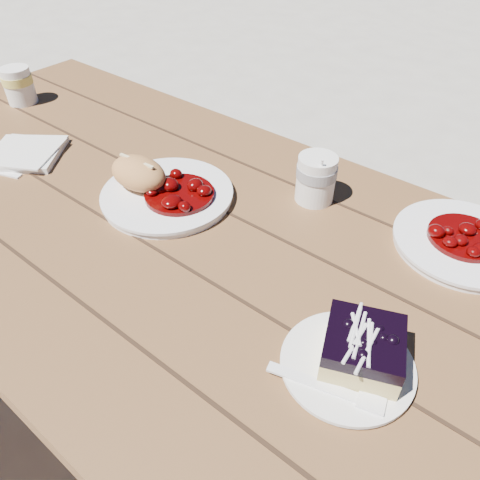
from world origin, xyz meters
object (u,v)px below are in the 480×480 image
Objects in this scene: bread_roll at (138,173)px; second_plate at (463,243)px; picnic_table at (226,308)px; coffee_cup at (316,179)px; main_plate at (167,195)px; dessert_plate at (347,366)px; blueberry_cake at (363,347)px; second_cup at (19,86)px.

bread_roll is 0.62m from second_plate.
bread_roll is at bearing 174.98° from picnic_table.
bread_roll is 1.31× the size of coffee_cup.
main_plate is 1.46× the size of dessert_plate.
picnic_table is 7.80× the size of main_plate.
blueberry_cake is 0.34m from second_plate.
dessert_plate is 0.40m from coffee_cup.
main_plate is 0.56m from second_plate.
dessert_plate is 0.04m from blueberry_cake.
main_plate is 0.50m from blueberry_cake.
main_plate is 0.07m from bread_roll.
coffee_cup reaches higher than second_plate.
bread_roll is 0.59m from second_cup.
second_plate reaches higher than dessert_plate.
blueberry_cake is 1.39× the size of coffee_cup.
coffee_cup is 0.87m from second_cup.
bread_roll is 0.53× the size of second_plate.
picnic_table is 0.35m from dessert_plate.
bread_roll reaches higher than picnic_table.
second_plate is at bearing 23.76° from main_plate.
main_plate is at bearing 144.84° from blueberry_cake.
bread_roll is 0.35m from coffee_cup.
coffee_cup is (-0.26, 0.29, 0.01)m from blueberry_cake.
bread_roll reaches higher than main_plate.
bread_roll reaches higher than dessert_plate.
second_plate is at bearing 23.40° from bread_roll.
main_plate is 0.49m from dessert_plate.
picnic_table is 8.52× the size of second_plate.
second_cup is at bearing 170.95° from bread_roll.
second_cup is at bearing -172.45° from second_plate.
second_cup reaches higher than blueberry_cake.
bread_roll is at bearing -160.02° from main_plate.
dessert_plate is 1.85× the size of coffee_cup.
second_cup is at bearing 169.85° from dessert_plate.
coffee_cup is (0.28, 0.20, -0.00)m from bread_roll.
bread_roll is 1.31× the size of second_cup.
main_plate and second_plate have the same top height.
main_plate reaches higher than picnic_table.
dessert_plate is at bearing -11.35° from bread_roll.
bread_roll is at bearing 168.65° from dessert_plate.
main_plate is at bearing -156.24° from second_plate.
second_plate is at bearing 63.55° from blueberry_cake.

